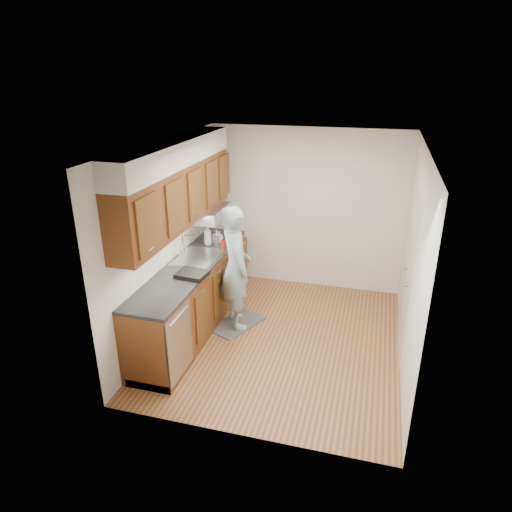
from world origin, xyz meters
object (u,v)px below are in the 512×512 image
at_px(dish_rack, 192,274).
at_px(soap_bottle_b, 217,236).
at_px(steel_can, 217,240).
at_px(person, 235,259).
at_px(soap_bottle_c, 219,236).
at_px(soda_can, 223,245).
at_px(soap_bottle_a, 208,235).

bearing_deg(dish_rack, soap_bottle_b, 100.14).
relative_size(steel_can, dish_rack, 0.36).
distance_m(person, soap_bottle_c, 0.82).
distance_m(person, dish_rack, 0.69).
distance_m(soda_can, dish_rack, 0.95).
bearing_deg(person, soap_bottle_c, 0.33).
height_order(steel_can, dish_rack, steel_can).
distance_m(soap_bottle_a, steel_can, 0.15).
xyz_separation_m(soap_bottle_b, steel_can, (0.02, -0.06, -0.03)).
bearing_deg(soap_bottle_b, dish_rack, -85.19).
bearing_deg(soap_bottle_b, soap_bottle_c, 88.66).
xyz_separation_m(soap_bottle_a, steel_can, (0.12, 0.03, -0.09)).
xyz_separation_m(soap_bottle_b, dish_rack, (0.10, -1.16, -0.07)).
xyz_separation_m(soap_bottle_a, soda_can, (0.28, -0.12, -0.09)).
bearing_deg(soap_bottle_b, soap_bottle_a, -137.92).
height_order(person, soda_can, person).
height_order(soap_bottle_b, soap_bottle_c, soap_bottle_b).
bearing_deg(steel_can, soap_bottle_c, 95.48).
distance_m(soap_bottle_b, steel_can, 0.07).
relative_size(person, dish_rack, 5.40).
height_order(soap_bottle_a, soap_bottle_c, soap_bottle_a).
bearing_deg(soda_can, steel_can, 135.90).
relative_size(soap_bottle_b, soda_can, 1.56).
relative_size(soap_bottle_b, dish_rack, 0.56).
relative_size(soap_bottle_a, dish_rack, 0.85).
height_order(soap_bottle_c, soda_can, soap_bottle_c).
bearing_deg(soda_can, dish_rack, -94.59).
bearing_deg(soap_bottle_a, dish_rack, -79.39).
bearing_deg(soda_can, person, -51.54).
bearing_deg(steel_can, soap_bottle_a, -164.98).
bearing_deg(steel_can, dish_rack, -85.80).
distance_m(soap_bottle_c, steel_can, 0.15).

